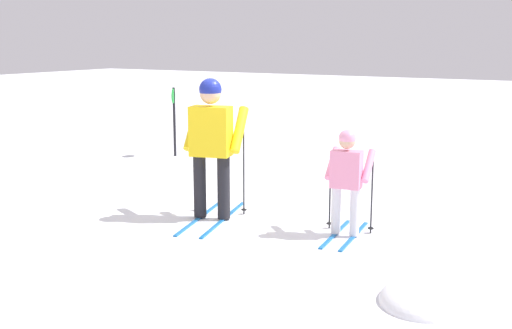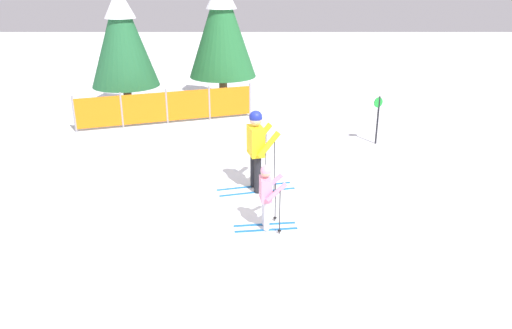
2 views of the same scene
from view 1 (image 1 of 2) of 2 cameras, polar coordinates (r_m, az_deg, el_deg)
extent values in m
plane|color=white|center=(8.28, -1.66, -4.60)|extent=(60.00, 60.00, 0.00)
cube|color=#1966B2|center=(8.22, -4.97, -4.68)|extent=(1.63, 0.47, 0.02)
cube|color=#1966B2|center=(8.12, -2.87, -4.85)|extent=(1.63, 0.47, 0.02)
cylinder|color=black|center=(8.12, -5.02, -1.92)|extent=(0.16, 0.16, 0.79)
cylinder|color=black|center=(8.02, -2.89, -2.06)|extent=(0.16, 0.16, 0.79)
cube|color=yellow|center=(7.94, -4.03, 2.97)|extent=(0.40, 0.55, 0.62)
cylinder|color=yellow|center=(8.23, -5.58, 3.27)|extent=(0.52, 0.25, 0.57)
cylinder|color=yellow|center=(8.03, -1.47, 3.12)|extent=(0.52, 0.25, 0.57)
sphere|color=#D8AD8C|center=(7.88, -4.08, 6.33)|extent=(0.26, 0.26, 0.26)
sphere|color=navy|center=(7.88, -4.08, 6.67)|extent=(0.28, 0.28, 0.28)
cylinder|color=black|center=(8.43, -5.36, -0.05)|extent=(0.02, 0.02, 1.23)
cylinder|color=black|center=(8.55, -5.29, -3.71)|extent=(0.07, 0.07, 0.01)
cylinder|color=black|center=(8.22, -1.10, -0.29)|extent=(0.02, 0.02, 1.23)
cylinder|color=black|center=(8.35, -1.08, -4.03)|extent=(0.07, 0.07, 0.01)
cube|color=#1966B2|center=(7.56, 7.07, -6.14)|extent=(1.16, 0.19, 0.02)
cube|color=#1966B2|center=(7.51, 8.70, -6.31)|extent=(1.16, 0.19, 0.02)
cylinder|color=silver|center=(7.48, 7.12, -4.04)|extent=(0.11, 0.11, 0.55)
cylinder|color=silver|center=(7.43, 8.76, -4.20)|extent=(0.11, 0.11, 0.55)
cube|color=pink|center=(7.34, 8.04, -0.42)|extent=(0.24, 0.37, 0.43)
cylinder|color=pink|center=(7.55, 6.80, 0.12)|extent=(0.39, 0.13, 0.36)
cylinder|color=pink|center=(7.44, 9.98, -0.13)|extent=(0.39, 0.13, 0.36)
sphere|color=#D8AD8C|center=(7.28, 8.11, 2.09)|extent=(0.18, 0.18, 0.18)
sphere|color=pink|center=(7.28, 8.12, 2.34)|extent=(0.19, 0.19, 0.19)
cylinder|color=black|center=(7.69, 6.59, -2.58)|extent=(0.02, 0.02, 0.86)
cylinder|color=black|center=(7.79, 6.53, -5.23)|extent=(0.07, 0.07, 0.01)
cylinder|color=black|center=(7.57, 10.25, -2.92)|extent=(0.02, 0.02, 0.86)
cylinder|color=black|center=(7.67, 10.16, -5.60)|extent=(0.07, 0.07, 0.01)
cylinder|color=black|center=(12.46, -7.27, 3.77)|extent=(0.05, 0.05, 1.33)
cylinder|color=green|center=(12.38, -7.35, 6.06)|extent=(0.26, 0.14, 0.28)
ellipsoid|color=white|center=(5.89, 14.95, -11.65)|extent=(0.96, 0.82, 0.38)
camera|label=2|loc=(8.80, 73.67, 18.01)|focal=35.00mm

